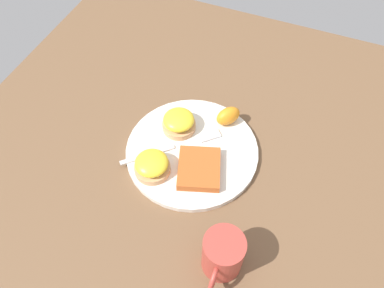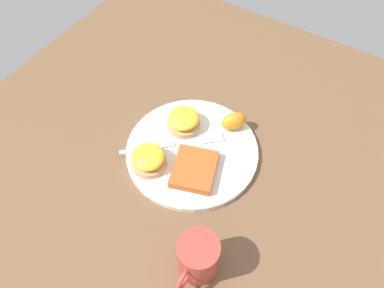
% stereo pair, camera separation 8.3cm
% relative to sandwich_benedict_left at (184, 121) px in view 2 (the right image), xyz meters
% --- Properties ---
extents(ground_plane, '(1.10, 1.10, 0.00)m').
position_rel_sandwich_benedict_left_xyz_m(ground_plane, '(0.05, 0.05, -0.04)').
color(ground_plane, brown).
extents(plate, '(0.30, 0.30, 0.01)m').
position_rel_sandwich_benedict_left_xyz_m(plate, '(0.05, 0.05, -0.03)').
color(plate, silver).
rests_on(plate, ground_plane).
extents(sandwich_benedict_left, '(0.08, 0.08, 0.04)m').
position_rel_sandwich_benedict_left_xyz_m(sandwich_benedict_left, '(0.00, 0.00, 0.00)').
color(sandwich_benedict_left, tan).
rests_on(sandwich_benedict_left, plate).
extents(sandwich_benedict_right, '(0.08, 0.08, 0.04)m').
position_rel_sandwich_benedict_left_xyz_m(sandwich_benedict_right, '(0.13, -0.01, 0.00)').
color(sandwich_benedict_right, tan).
rests_on(sandwich_benedict_right, plate).
extents(hashbrown_patty, '(0.13, 0.12, 0.02)m').
position_rel_sandwich_benedict_left_xyz_m(hashbrown_patty, '(0.09, 0.09, -0.01)').
color(hashbrown_patty, '#B55422').
rests_on(hashbrown_patty, plate).
extents(orange_wedge, '(0.07, 0.07, 0.04)m').
position_rel_sandwich_benedict_left_xyz_m(orange_wedge, '(-0.06, 0.10, 0.00)').
color(orange_wedge, orange).
rests_on(orange_wedge, plate).
extents(fork, '(0.18, 0.19, 0.00)m').
position_rel_sandwich_benedict_left_xyz_m(fork, '(0.05, 0.02, -0.02)').
color(fork, silver).
rests_on(fork, plate).
extents(cup, '(0.11, 0.08, 0.10)m').
position_rel_sandwich_benedict_left_xyz_m(cup, '(0.26, 0.20, 0.02)').
color(cup, '#B23D33').
rests_on(cup, ground_plane).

